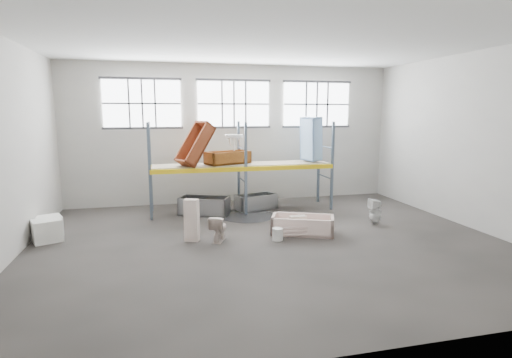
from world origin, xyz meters
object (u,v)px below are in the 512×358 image
object	(u,v)px
toilet_beige	(219,228)
toilet_white	(375,211)
cistern_tall	(192,220)
steel_tub_left	(204,206)
carton_near	(47,231)
steel_tub_right	(256,202)
rust_tub_flat	(228,157)
bathtub_beige	(303,225)
bucket	(278,234)
blue_tub_upright	(311,139)

from	to	relation	value
toilet_beige	toilet_white	world-z (taller)	toilet_white
cistern_tall	toilet_white	distance (m)	5.46
steel_tub_left	carton_near	xyz separation A→B (m)	(-4.26, -1.82, -0.00)
steel_tub_right	rust_tub_flat	distance (m)	1.84
steel_tub_left	carton_near	distance (m)	4.64
toilet_beige	steel_tub_right	world-z (taller)	toilet_beige
toilet_white	carton_near	bearing A→B (deg)	-91.39
steel_tub_right	cistern_tall	bearing A→B (deg)	-128.92
toilet_white	rust_tub_flat	size ratio (longest dim) A/B	0.53
toilet_white	rust_tub_flat	distance (m)	5.00
bathtub_beige	bucket	distance (m)	0.93
toilet_white	carton_near	distance (m)	9.12
bathtub_beige	toilet_white	size ratio (longest dim) A/B	2.17
rust_tub_flat	bucket	world-z (taller)	rust_tub_flat
blue_tub_upright	carton_near	distance (m)	8.57
steel_tub_left	rust_tub_flat	distance (m)	1.77
bucket	carton_near	size ratio (longest dim) A/B	0.48
bathtub_beige	toilet_beige	world-z (taller)	toilet_beige
toilet_beige	rust_tub_flat	size ratio (longest dim) A/B	0.47
toilet_beige	carton_near	world-z (taller)	toilet_beige
cistern_tall	rust_tub_flat	distance (m)	3.53
toilet_white	bathtub_beige	bearing A→B (deg)	-78.75
cistern_tall	blue_tub_upright	bearing A→B (deg)	55.97
steel_tub_left	bucket	xyz separation A→B (m)	(1.57, -3.13, -0.13)
toilet_white	toilet_beige	bearing A→B (deg)	-82.30
carton_near	steel_tub_right	bearing A→B (deg)	19.72
steel_tub_left	carton_near	size ratio (longest dim) A/B	2.36
cistern_tall	steel_tub_right	xyz separation A→B (m)	(2.42, 3.00, -0.30)
cistern_tall	rust_tub_flat	world-z (taller)	rust_tub_flat
cistern_tall	bathtub_beige	bearing A→B (deg)	20.43
toilet_white	bucket	size ratio (longest dim) A/B	2.38
toilet_white	blue_tub_upright	world-z (taller)	blue_tub_upright
bathtub_beige	carton_near	distance (m)	6.72
blue_tub_upright	carton_near	xyz separation A→B (m)	(-8.03, -2.13, -2.11)
cistern_tall	rust_tub_flat	size ratio (longest dim) A/B	0.75
rust_tub_flat	steel_tub_left	bearing A→B (deg)	-159.55
bucket	steel_tub_right	bearing A→B (deg)	85.90
carton_near	blue_tub_upright	bearing A→B (deg)	14.81
bathtub_beige	toilet_beige	size ratio (longest dim) A/B	2.45
cistern_tall	steel_tub_left	xyz separation A→B (m)	(0.61, 2.65, -0.26)
bathtub_beige	rust_tub_flat	xyz separation A→B (m)	(-1.56, 3.04, 1.57)
steel_tub_right	blue_tub_upright	distance (m)	2.90
cistern_tall	carton_near	distance (m)	3.75
toilet_beige	cistern_tall	bearing A→B (deg)	9.77
bathtub_beige	carton_near	world-z (taller)	carton_near
blue_tub_upright	bathtub_beige	bearing A→B (deg)	-114.36
steel_tub_left	bucket	distance (m)	3.50
bathtub_beige	toilet_beige	bearing A→B (deg)	-154.97
bathtub_beige	bucket	xyz separation A→B (m)	(-0.83, -0.40, -0.08)
toilet_white	steel_tub_right	bearing A→B (deg)	-129.76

